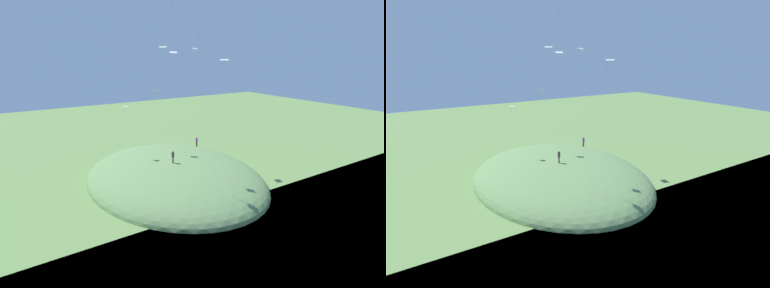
% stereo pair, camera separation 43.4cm
% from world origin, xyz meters
% --- Properties ---
extents(ground_plane, '(160.00, 160.00, 0.00)m').
position_xyz_m(ground_plane, '(0.00, 0.00, 0.00)').
color(ground_plane, '#678B47').
extents(grass_hill, '(30.24, 23.83, 6.77)m').
position_xyz_m(grass_hill, '(7.48, 1.28, 0.00)').
color(grass_hill, '#6A8E52').
rests_on(grass_hill, ground_plane).
extents(person_watching_kites, '(0.48, 0.48, 1.78)m').
position_xyz_m(person_watching_kites, '(5.57, 2.48, 4.47)').
color(person_watching_kites, brown).
rests_on(person_watching_kites, grass_hill).
extents(person_with_child, '(0.42, 0.42, 1.84)m').
position_xyz_m(person_with_child, '(14.42, -7.28, 2.93)').
color(person_with_child, '#363723').
rests_on(person_with_child, grass_hill).
extents(kite_1, '(0.94, 1.03, 1.89)m').
position_xyz_m(kite_1, '(2.21, 5.40, 18.15)').
color(kite_1, silver).
extents(kite_2, '(1.01, 1.10, 1.67)m').
position_xyz_m(kite_2, '(11.06, 1.95, 12.52)').
color(kite_2, white).
extents(kite_3, '(1.16, 1.16, 1.18)m').
position_xyz_m(kite_3, '(-1.11, -0.53, 16.88)').
color(kite_3, silver).
extents(kite_4, '(0.80, 0.99, 1.19)m').
position_xyz_m(kite_4, '(3.84, 3.12, 17.67)').
color(kite_4, silver).
extents(kite_5, '(0.86, 0.88, 1.22)m').
position_xyz_m(kite_5, '(11.42, 6.48, 10.50)').
color(kite_5, white).
extents(kite_6, '(1.35, 1.13, 1.46)m').
position_xyz_m(kite_6, '(9.08, -3.75, 20.03)').
color(kite_6, silver).
extents(kite_7, '(1.02, 1.14, 1.52)m').
position_xyz_m(kite_7, '(3.25, 0.53, 18.08)').
color(kite_7, silver).
extents(mooring_post, '(0.14, 0.14, 0.95)m').
position_xyz_m(mooring_post, '(-2.32, 1.20, 0.48)').
color(mooring_post, brown).
rests_on(mooring_post, ground_plane).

